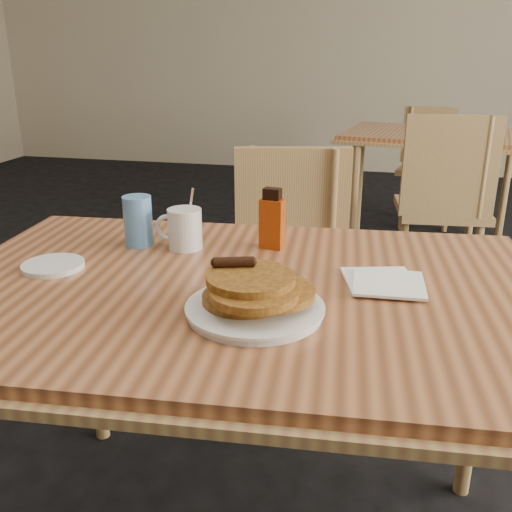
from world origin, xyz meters
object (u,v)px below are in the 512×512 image
(neighbor_table, at_px, (439,140))
(syrup_bottle, at_px, (272,221))
(chair_neighbor_far, at_px, (427,156))
(blue_tumbler, at_px, (138,221))
(pancake_plate, at_px, (255,299))
(main_table, at_px, (240,301))
(coffee_mug, at_px, (184,228))
(chair_neighbor_near, at_px, (445,193))
(chair_main_far, at_px, (287,256))

(neighbor_table, distance_m, syrup_bottle, 2.32)
(chair_neighbor_far, height_order, blue_tumbler, blue_tumbler)
(pancake_plate, bearing_deg, main_table, 115.74)
(main_table, relative_size, coffee_mug, 8.86)
(neighbor_table, distance_m, blue_tumbler, 2.48)
(main_table, relative_size, chair_neighbor_near, 1.49)
(pancake_plate, distance_m, coffee_mug, 0.42)
(chair_neighbor_far, relative_size, syrup_bottle, 5.41)
(chair_neighbor_near, height_order, syrup_bottle, chair_neighbor_near)
(main_table, height_order, pancake_plate, pancake_plate)
(coffee_mug, relative_size, syrup_bottle, 1.04)
(main_table, distance_m, blue_tumbler, 0.38)
(pancake_plate, xyz_separation_m, syrup_bottle, (-0.04, 0.38, 0.04))
(main_table, distance_m, syrup_bottle, 0.27)
(chair_neighbor_near, xyz_separation_m, pancake_plate, (-0.51, -1.87, 0.22))
(main_table, xyz_separation_m, chair_neighbor_near, (0.57, 1.74, -0.15))
(chair_neighbor_far, relative_size, blue_tumbler, 6.51)
(coffee_mug, height_order, syrup_bottle, coffee_mug)
(syrup_bottle, bearing_deg, chair_main_far, 103.70)
(chair_neighbor_far, distance_m, pancake_plate, 3.39)
(chair_main_far, xyz_separation_m, syrup_bottle, (0.05, -0.52, 0.28))
(chair_main_far, height_order, syrup_bottle, same)
(main_table, height_order, blue_tumbler, blue_tumbler)
(chair_neighbor_far, xyz_separation_m, chair_neighbor_near, (-0.00, -1.47, 0.07))
(chair_main_far, height_order, chair_neighbor_near, chair_neighbor_near)
(main_table, relative_size, chair_main_far, 1.56)
(neighbor_table, xyz_separation_m, syrup_bottle, (-0.57, -2.25, 0.12))
(chair_neighbor_near, bearing_deg, chair_main_far, -126.88)
(blue_tumbler, bearing_deg, syrup_bottle, 9.08)
(pancake_plate, bearing_deg, neighbor_table, 78.80)
(pancake_plate, height_order, blue_tumbler, blue_tumbler)
(neighbor_table, relative_size, blue_tumbler, 9.77)
(main_table, height_order, chair_neighbor_near, chair_neighbor_near)
(chair_neighbor_near, xyz_separation_m, blue_tumbler, (-0.89, -1.54, 0.25))
(pancake_plate, distance_m, syrup_bottle, 0.38)
(main_table, height_order, syrup_bottle, syrup_bottle)
(neighbor_table, xyz_separation_m, blue_tumbler, (-0.90, -2.30, 0.11))
(syrup_bottle, distance_m, blue_tumbler, 0.34)
(chair_main_far, xyz_separation_m, chair_neighbor_near, (0.60, 0.97, 0.03))
(neighbor_table, bearing_deg, chair_neighbor_far, 90.88)
(blue_tumbler, bearing_deg, coffee_mug, 0.92)
(pancake_plate, relative_size, coffee_mug, 1.66)
(neighbor_table, height_order, blue_tumbler, blue_tumbler)
(neighbor_table, xyz_separation_m, chair_main_far, (-0.61, -1.73, -0.17))
(chair_neighbor_near, xyz_separation_m, coffee_mug, (-0.77, -1.54, 0.24))
(pancake_plate, relative_size, syrup_bottle, 1.73)
(chair_neighbor_far, bearing_deg, main_table, -87.52)
(pancake_plate, bearing_deg, syrup_bottle, 96.61)
(main_table, bearing_deg, pancake_plate, -64.26)
(chair_neighbor_far, distance_m, chair_neighbor_near, 1.47)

